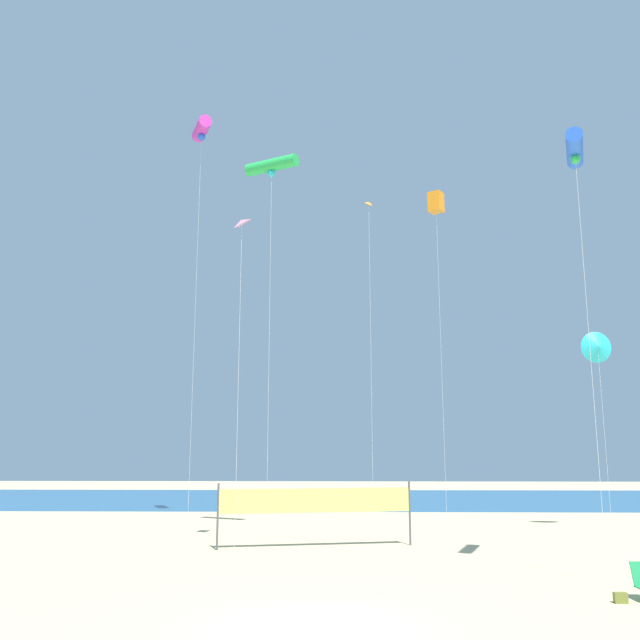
{
  "coord_description": "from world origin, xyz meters",
  "views": [
    {
      "loc": [
        0.48,
        -14.97,
        3.75
      ],
      "look_at": [
        -0.03,
        7.25,
        7.97
      ],
      "focal_mm": 37.46,
      "sensor_mm": 36.0,
      "label": 1
    }
  ],
  "objects": [
    {
      "name": "beach_handbag",
      "position": [
        7.41,
        2.41,
        0.13
      ],
      "size": [
        0.32,
        0.16,
        0.25
      ],
      "primitive_type": "cube",
      "color": "olive",
      "rests_on": "ground"
    },
    {
      "name": "ground_plane",
      "position": [
        0.0,
        0.0,
        0.0
      ],
      "size": [
        120.0,
        120.0,
        0.0
      ],
      "primitive_type": "plane",
      "color": "#D1BC89"
    },
    {
      "name": "volleyball_net",
      "position": [
        -0.27,
        11.3,
        1.63
      ],
      "size": [
        7.35,
        1.54,
        2.4
      ],
      "color": "#4C4C51",
      "rests_on": "ground"
    },
    {
      "name": "kite_orange_box",
      "position": [
        5.95,
        19.21,
        16.63
      ],
      "size": [
        0.94,
        0.94,
        17.21
      ],
      "color": "silver",
      "rests_on": "ground"
    },
    {
      "name": "kite_orange_diamond",
      "position": [
        2.31,
        18.47,
        15.49
      ],
      "size": [
        0.59,
        0.59,
        16.54
      ],
      "color": "silver",
      "rests_on": "ground"
    },
    {
      "name": "ocean_band",
      "position": [
        0.0,
        35.24,
        0.0
      ],
      "size": [
        120.0,
        20.0,
        0.01
      ],
      "primitive_type": "cube",
      "color": "#28608C",
      "rests_on": "ground"
    },
    {
      "name": "kite_magenta_tube",
      "position": [
        -6.6,
        17.94,
        20.37
      ],
      "size": [
        1.4,
        2.06,
        20.78
      ],
      "color": "silver",
      "rests_on": "ground"
    },
    {
      "name": "kite_pink_diamond",
      "position": [
        -3.18,
        9.84,
        12.21
      ],
      "size": [
        0.83,
        0.84,
        12.62
      ],
      "color": "silver",
      "rests_on": "ground"
    },
    {
      "name": "kite_green_tube",
      "position": [
        -2.36,
        13.32,
        16.24
      ],
      "size": [
        2.54,
        1.63,
        16.57
      ],
      "color": "silver",
      "rests_on": "ground"
    },
    {
      "name": "kite_blue_tube",
      "position": [
        7.96,
        4.56,
        12.82
      ],
      "size": [
        1.2,
        2.15,
        13.1
      ],
      "color": "silver",
      "rests_on": "ground"
    },
    {
      "name": "kite_cyan_delta",
      "position": [
        12.69,
        15.97,
        8.3
      ],
      "size": [
        1.49,
        0.44,
        9.04
      ],
      "color": "silver",
      "rests_on": "ground"
    }
  ]
}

